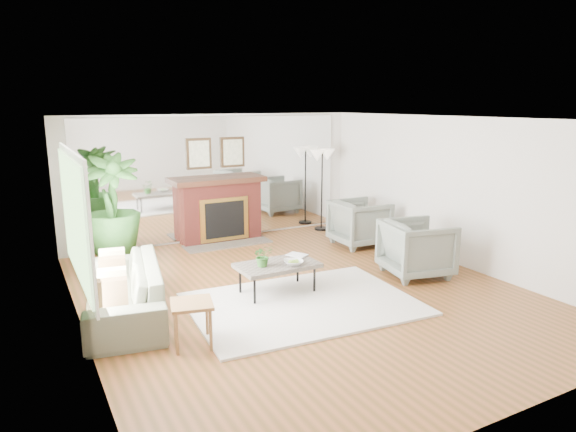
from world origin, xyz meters
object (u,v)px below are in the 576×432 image
fireplace (221,209)px  armchair_back (360,223)px  potted_ficus (112,209)px  coffee_table (277,266)px  floor_lamp (322,161)px  side_table (192,309)px  sofa (123,290)px  armchair_front (417,248)px

fireplace → armchair_back: bearing=-34.5°
fireplace → potted_ficus: 2.36m
coffee_table → floor_lamp: 4.10m
floor_lamp → fireplace: bearing=176.0°
side_table → fireplace: bearing=64.7°
sofa → floor_lamp: size_ratio=1.34×
coffee_table → floor_lamp: floor_lamp is taller
fireplace → armchair_front: (1.98, -3.45, -0.21)m
fireplace → armchair_back: size_ratio=2.11×
potted_ficus → floor_lamp: bearing=8.0°
coffee_table → sofa: sofa is taller
armchair_back → potted_ficus: 4.55m
armchair_back → potted_ficus: size_ratio=0.51×
fireplace → floor_lamp: 2.41m
fireplace → armchair_back: (2.26, -1.55, -0.22)m
armchair_back → armchair_front: bearing=174.4°
sofa → potted_ficus: potted_ficus is taller
coffee_table → armchair_front: 2.35m
fireplace → side_table: 4.56m
coffee_table → armchair_front: (2.33, -0.32, 0.03)m
side_table → floor_lamp: 5.87m
armchair_front → potted_ficus: (-4.17, 2.67, 0.57)m
potted_ficus → armchair_back: bearing=-9.8°
coffee_table → armchair_back: 3.05m
fireplace → potted_ficus: (-2.19, -0.78, 0.36)m
fireplace → armchair_back: fireplace is taller
coffee_table → sofa: bearing=171.9°
coffee_table → side_table: size_ratio=2.10×
fireplace → armchair_back: 2.75m
armchair_back → floor_lamp: floor_lamp is taller
armchair_front → side_table: (-3.92, -0.66, -0.01)m
fireplace → coffee_table: size_ratio=1.76×
coffee_table → sofa: 2.12m
armchair_back → floor_lamp: (0.00, 1.39, 1.05)m
armchair_front → floor_lamp: (0.28, 3.30, 1.04)m
fireplace → sofa: bearing=-130.8°
floor_lamp → side_table: bearing=-136.7°
armchair_front → side_table: bearing=111.5°
sofa → armchair_back: 4.88m
fireplace → armchair_front: bearing=-60.2°
armchair_front → side_table: armchair_front is taller
armchair_front → potted_ficus: size_ratio=0.52×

